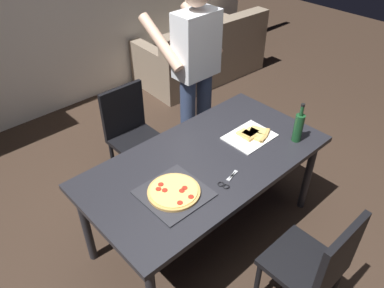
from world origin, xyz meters
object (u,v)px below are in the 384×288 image
dining_table (206,167)px  chair_near_camera (317,264)px  chair_far_side (132,130)px  kitchen_scissors (227,182)px  wine_bottle (298,127)px  couch (203,57)px  pepperoni_pizza_on_tray (174,192)px  person_serving_pizza (195,69)px

dining_table → chair_near_camera: bearing=-90.0°
chair_far_side → kitchen_scissors: (-0.07, -1.21, 0.24)m
chair_far_side → wine_bottle: (0.66, -1.24, 0.36)m
dining_table → wine_bottle: bearing=-24.2°
couch → wine_bottle: size_ratio=5.49×
chair_far_side → couch: (1.90, 1.04, -0.21)m
dining_table → pepperoni_pizza_on_tray: 0.42m
chair_near_camera → kitchen_scissors: bearing=95.9°
chair_near_camera → chair_far_side: same height
pepperoni_pizza_on_tray → wine_bottle: (1.05, -0.19, 0.10)m
chair_far_side → person_serving_pizza: size_ratio=0.51×
dining_table → pepperoni_pizza_on_tray: size_ratio=4.51×
person_serving_pizza → wine_bottle: bearing=-85.1°
pepperoni_pizza_on_tray → chair_far_side: bearing=69.6°
chair_near_camera → pepperoni_pizza_on_tray: chair_near_camera is taller
kitchen_scissors → dining_table: bearing=74.8°
chair_near_camera → dining_table: bearing=90.0°
dining_table → chair_far_side: size_ratio=1.99×
dining_table → chair_near_camera: 0.96m
dining_table → kitchen_scissors: size_ratio=9.01×
person_serving_pizza → pepperoni_pizza_on_tray: size_ratio=4.42×
chair_far_side → wine_bottle: 1.45m
wine_bottle → kitchen_scissors: size_ratio=1.59×
wine_bottle → pepperoni_pizza_on_tray: bearing=170.0°
chair_far_side → person_serving_pizza: 0.78m
pepperoni_pizza_on_tray → chair_near_camera: bearing=-64.8°
couch → kitchen_scissors: 3.02m
person_serving_pizza → wine_bottle: (0.09, -1.02, -0.13)m
chair_near_camera → kitchen_scissors: chair_near_camera is taller
dining_table → person_serving_pizza: size_ratio=1.02×
chair_near_camera → chair_far_side: size_ratio=1.00×
chair_near_camera → pepperoni_pizza_on_tray: 0.96m
dining_table → wine_bottle: size_ratio=5.65×
wine_bottle → chair_near_camera: bearing=-135.1°
couch → pepperoni_pizza_on_tray: 3.14m
kitchen_scissors → chair_far_side: bearing=86.6°
dining_table → chair_near_camera: (-0.00, -0.95, -0.17)m
chair_near_camera → person_serving_pizza: 1.84m
couch → pepperoni_pizza_on_tray: couch is taller
pepperoni_pizza_on_tray → kitchen_scissors: bearing=-25.2°
dining_table → couch: bearing=46.3°
wine_bottle → kitchen_scissors: wine_bottle is taller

